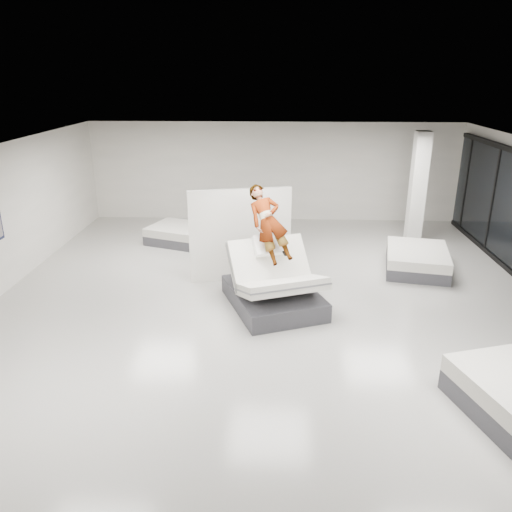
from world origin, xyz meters
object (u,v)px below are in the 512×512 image
Objects in this scene: divider_panel at (241,235)px; flat_bed_right_far at (417,260)px; remote at (284,253)px; hero_bed at (274,287)px; person at (269,239)px; flat_bed_left_far at (182,234)px; column at (417,190)px.

flat_bed_right_far is at bearing -4.46° from divider_panel.
remote is 0.06× the size of flat_bed_right_far.
person is (-0.12, 0.32, 0.95)m from hero_bed.
flat_bed_left_far is (-2.90, 4.08, -0.93)m from remote.
column reaches higher than flat_bed_left_far.
hero_bed is 4.95m from flat_bed_left_far.
person is 4.76m from flat_bed_left_far.
hero_bed is at bearing -57.00° from flat_bed_left_far.
remote is 0.04× the size of column.
divider_panel is (-0.80, 1.55, 0.65)m from hero_bed.
column is (3.94, 4.25, 1.15)m from hero_bed.
flat_bed_right_far reaches higher than flat_bed_left_far.
person is 0.73× the size of divider_panel.
flat_bed_left_far is (-2.57, 3.83, -1.15)m from person.
divider_panel is at bearing -150.32° from column.
flat_bed_left_far is at bearing 123.00° from hero_bed.
divider_panel is (-1.01, 1.48, -0.08)m from remote.
hero_bed is 1.51× the size of person.
column reaches higher than divider_panel.
divider_panel reaches higher than person.
column is at bearing 23.17° from person.
person is 4.31m from flat_bed_right_far.
flat_bed_right_far is (3.68, 1.95, -1.13)m from person.
hero_bed is 18.88× the size of remote.
column is at bearing 47.17° from hero_bed.
column reaches higher than person.
person is at bearing -75.03° from divider_panel.
flat_bed_right_far is 2.42m from column.
person is 12.52× the size of remote.
column is (4.74, 2.70, 0.51)m from divider_panel.
flat_bed_right_far is 0.68× the size of column.
flat_bed_left_far is at bearing -179.13° from column.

